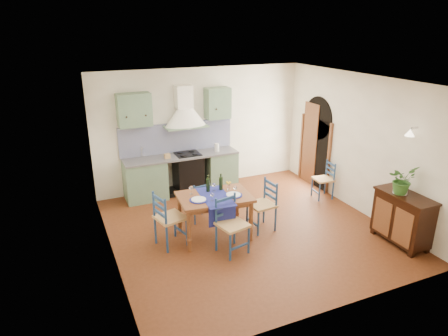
{
  "coord_description": "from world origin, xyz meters",
  "views": [
    {
      "loc": [
        -3.14,
        -6.03,
        3.71
      ],
      "look_at": [
        -0.37,
        0.3,
        1.2
      ],
      "focal_mm": 32.0,
      "sensor_mm": 36.0,
      "label": 1
    }
  ],
  "objects_px": {
    "dining_table": "(215,201)",
    "chair_near": "(231,224)",
    "sideboard": "(402,217)",
    "potted_plant": "(402,180)"
  },
  "relations": [
    {
      "from": "dining_table",
      "to": "chair_near",
      "type": "distance_m",
      "value": 0.61
    },
    {
      "from": "sideboard",
      "to": "dining_table",
      "type": "bearing_deg",
      "value": 152.67
    },
    {
      "from": "dining_table",
      "to": "potted_plant",
      "type": "xyz_separation_m",
      "value": [
        2.89,
        -1.43,
        0.46
      ]
    },
    {
      "from": "dining_table",
      "to": "potted_plant",
      "type": "relative_size",
      "value": 2.68
    },
    {
      "from": "chair_near",
      "to": "sideboard",
      "type": "xyz_separation_m",
      "value": [
        2.88,
        -0.95,
        -0.0
      ]
    },
    {
      "from": "chair_near",
      "to": "potted_plant",
      "type": "height_order",
      "value": "potted_plant"
    },
    {
      "from": "dining_table",
      "to": "potted_plant",
      "type": "bearing_deg",
      "value": -26.34
    },
    {
      "from": "chair_near",
      "to": "potted_plant",
      "type": "bearing_deg",
      "value": -16.88
    },
    {
      "from": "chair_near",
      "to": "potted_plant",
      "type": "distance_m",
      "value": 3.03
    },
    {
      "from": "sideboard",
      "to": "potted_plant",
      "type": "bearing_deg",
      "value": 120.08
    }
  ]
}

